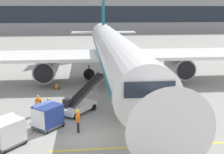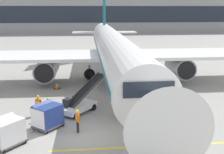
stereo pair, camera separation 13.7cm
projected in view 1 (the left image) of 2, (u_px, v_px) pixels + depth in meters
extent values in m
plane|color=gray|center=(85.00, 136.00, 19.56)|extent=(600.00, 600.00, 0.00)
cylinder|color=white|center=(114.00, 51.00, 32.63)|extent=(4.34, 36.10, 4.02)
cube|color=#146B7A|center=(114.00, 51.00, 32.63)|extent=(4.37, 34.66, 0.48)
cone|color=white|center=(159.00, 113.00, 13.27)|extent=(3.85, 4.05, 3.82)
cone|color=white|center=(103.00, 33.00, 53.09)|extent=(3.47, 6.46, 3.41)
cube|color=white|center=(35.00, 56.00, 32.76)|extent=(17.20, 7.37, 0.36)
cylinder|color=#93969E|center=(46.00, 69.00, 32.54)|extent=(2.53, 4.71, 2.49)
cylinder|color=black|center=(43.00, 74.00, 30.22)|extent=(2.12, 0.14, 2.12)
cube|color=white|center=(189.00, 54.00, 34.53)|extent=(17.20, 7.37, 0.36)
cylinder|color=#93969E|center=(179.00, 66.00, 34.04)|extent=(2.53, 4.71, 2.49)
cylinder|color=black|center=(186.00, 71.00, 31.73)|extent=(2.12, 0.14, 2.12)
cube|color=#146B7A|center=(103.00, 1.00, 50.12)|extent=(0.32, 4.33, 10.82)
cube|color=white|center=(103.00, 32.00, 51.15)|extent=(11.67, 2.99, 0.20)
cube|color=#1E2633|center=(146.00, 85.00, 15.84)|extent=(2.83, 1.83, 0.88)
cylinder|color=#47474C|center=(128.00, 102.00, 22.80)|extent=(0.22, 0.22, 1.15)
sphere|color=black|center=(128.00, 108.00, 22.93)|extent=(1.41, 1.41, 1.41)
cylinder|color=#47474C|center=(89.00, 70.00, 34.71)|extent=(0.22, 0.22, 1.15)
sphere|color=black|center=(89.00, 74.00, 34.85)|extent=(1.41, 1.41, 1.41)
cylinder|color=#47474C|center=(136.00, 69.00, 35.27)|extent=(0.22, 0.22, 1.15)
sphere|color=black|center=(136.00, 73.00, 35.41)|extent=(1.41, 1.41, 1.41)
cube|color=silver|center=(78.00, 107.00, 23.85)|extent=(3.39, 3.64, 0.44)
cube|color=black|center=(67.00, 103.00, 23.15)|extent=(0.81, 0.82, 0.70)
cylinder|color=#333338|center=(73.00, 100.00, 23.69)|extent=(0.08, 0.08, 0.80)
cube|color=silver|center=(87.00, 90.00, 24.56)|extent=(3.79, 4.35, 2.10)
cube|color=black|center=(87.00, 89.00, 24.54)|extent=(3.59, 4.15, 1.95)
cube|color=#333338|center=(91.00, 90.00, 24.29)|extent=(3.10, 3.76, 2.13)
cube|color=#333338|center=(83.00, 88.00, 24.76)|extent=(3.10, 3.76, 2.13)
cylinder|color=black|center=(93.00, 107.00, 24.48)|extent=(0.51, 0.56, 0.56)
cylinder|color=black|center=(80.00, 104.00, 25.26)|extent=(0.51, 0.56, 0.56)
cylinder|color=black|center=(76.00, 116.00, 22.55)|extent=(0.51, 0.56, 0.56)
cylinder|color=black|center=(62.00, 112.00, 23.33)|extent=(0.51, 0.56, 0.56)
cube|color=#515156|center=(48.00, 125.00, 20.86)|extent=(2.52, 2.56, 0.12)
cylinder|color=#4C4C51|center=(34.00, 132.00, 19.79)|extent=(0.51, 0.58, 0.07)
cube|color=navy|center=(48.00, 115.00, 20.66)|extent=(2.38, 2.42, 1.50)
cube|color=navy|center=(44.00, 107.00, 20.77)|extent=(1.83, 1.94, 0.74)
cube|color=silver|center=(38.00, 119.00, 19.90)|extent=(1.11, 0.97, 1.38)
sphere|color=black|center=(34.00, 127.00, 20.61)|extent=(0.30, 0.30, 0.30)
sphere|color=black|center=(47.00, 132.00, 19.86)|extent=(0.30, 0.30, 0.30)
sphere|color=black|center=(50.00, 121.00, 21.89)|extent=(0.30, 0.30, 0.30)
sphere|color=black|center=(63.00, 125.00, 21.13)|extent=(0.30, 0.30, 0.30)
cube|color=#515156|center=(8.00, 143.00, 18.16)|extent=(2.52, 2.56, 0.12)
cube|color=silver|center=(7.00, 131.00, 17.97)|extent=(2.38, 2.42, 1.50)
cube|color=silver|center=(3.00, 122.00, 18.07)|extent=(1.83, 1.94, 0.74)
sphere|color=black|center=(4.00, 151.00, 17.16)|extent=(0.30, 0.30, 0.30)
sphere|color=black|center=(12.00, 136.00, 19.19)|extent=(0.30, 0.30, 0.30)
sphere|color=black|center=(25.00, 142.00, 18.44)|extent=(0.30, 0.30, 0.30)
cylinder|color=black|center=(49.00, 113.00, 22.72)|extent=(0.15, 0.15, 0.86)
cylinder|color=black|center=(48.00, 114.00, 22.55)|extent=(0.15, 0.15, 0.86)
cube|color=yellow|center=(48.00, 105.00, 22.46)|extent=(0.35, 0.44, 0.58)
cube|color=white|center=(50.00, 105.00, 22.43)|extent=(0.12, 0.33, 0.08)
sphere|color=brown|center=(48.00, 100.00, 22.36)|extent=(0.21, 0.21, 0.21)
sphere|color=yellow|center=(48.00, 99.00, 22.34)|extent=(0.23, 0.23, 0.23)
cylinder|color=yellow|center=(50.00, 105.00, 22.70)|extent=(0.09, 0.09, 0.56)
cylinder|color=yellow|center=(47.00, 106.00, 22.24)|extent=(0.09, 0.09, 0.56)
cylinder|color=black|center=(48.00, 123.00, 20.66)|extent=(0.15, 0.15, 0.86)
cylinder|color=black|center=(49.00, 122.00, 20.83)|extent=(0.15, 0.15, 0.86)
cube|color=yellow|center=(48.00, 114.00, 20.57)|extent=(0.32, 0.43, 0.58)
cube|color=white|center=(46.00, 114.00, 20.59)|extent=(0.09, 0.33, 0.08)
sphere|color=tan|center=(48.00, 109.00, 20.47)|extent=(0.21, 0.21, 0.21)
sphere|color=yellow|center=(48.00, 108.00, 20.46)|extent=(0.23, 0.23, 0.23)
cylinder|color=yellow|center=(47.00, 116.00, 20.35)|extent=(0.09, 0.09, 0.56)
cylinder|color=yellow|center=(49.00, 113.00, 20.81)|extent=(0.09, 0.09, 0.56)
cylinder|color=#514C42|center=(40.00, 110.00, 23.29)|extent=(0.15, 0.15, 0.86)
cylinder|color=#514C42|center=(38.00, 110.00, 23.32)|extent=(0.15, 0.15, 0.86)
cube|color=orange|center=(38.00, 102.00, 23.13)|extent=(0.44, 0.34, 0.58)
cube|color=white|center=(37.00, 103.00, 23.02)|extent=(0.33, 0.12, 0.08)
sphere|color=tan|center=(38.00, 97.00, 23.04)|extent=(0.21, 0.21, 0.21)
sphere|color=yellow|center=(38.00, 97.00, 23.02)|extent=(0.23, 0.23, 0.23)
cylinder|color=orange|center=(41.00, 103.00, 23.10)|extent=(0.09, 0.09, 0.56)
cylinder|color=orange|center=(36.00, 102.00, 23.19)|extent=(0.09, 0.09, 0.56)
cylinder|color=black|center=(78.00, 127.00, 19.99)|extent=(0.15, 0.15, 0.86)
cylinder|color=black|center=(78.00, 126.00, 20.15)|extent=(0.15, 0.15, 0.86)
cube|color=orange|center=(78.00, 117.00, 19.90)|extent=(0.33, 0.43, 0.58)
cube|color=white|center=(76.00, 118.00, 19.86)|extent=(0.10, 0.33, 0.08)
sphere|color=beige|center=(78.00, 112.00, 19.80)|extent=(0.21, 0.21, 0.21)
sphere|color=yellow|center=(78.00, 111.00, 19.78)|extent=(0.23, 0.23, 0.23)
cylinder|color=orange|center=(79.00, 119.00, 19.69)|extent=(0.09, 0.09, 0.56)
cylinder|color=orange|center=(77.00, 117.00, 20.13)|extent=(0.09, 0.09, 0.56)
cube|color=black|center=(57.00, 88.00, 31.11)|extent=(0.67, 0.67, 0.05)
cone|color=orange|center=(57.00, 85.00, 31.02)|extent=(0.54, 0.54, 0.71)
cylinder|color=white|center=(57.00, 85.00, 31.01)|extent=(0.30, 0.30, 0.08)
cube|color=yellow|center=(113.00, 83.00, 33.53)|extent=(0.20, 110.00, 0.01)
cube|color=yellow|center=(143.00, 147.00, 18.05)|extent=(12.00, 0.20, 0.01)
cube|color=#939399|center=(115.00, 15.00, 108.42)|extent=(96.94, 19.49, 12.75)
cube|color=#1E2633|center=(118.00, 14.00, 98.88)|extent=(94.03, 0.10, 5.74)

